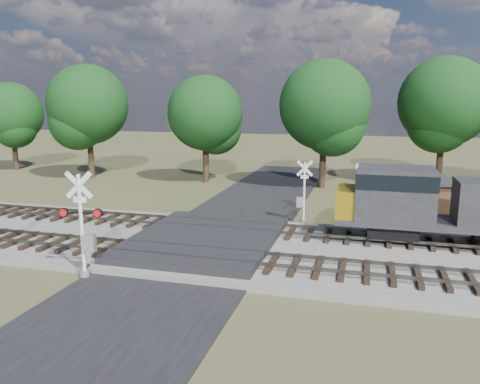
% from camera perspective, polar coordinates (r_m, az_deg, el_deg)
% --- Properties ---
extents(ground, '(160.00, 160.00, 0.00)m').
position_cam_1_polar(ground, '(23.62, -4.70, -7.03)').
color(ground, '#434A27').
rests_on(ground, ground).
extents(ballast_bed, '(140.00, 10.00, 0.30)m').
position_cam_1_polar(ballast_bed, '(22.83, 20.32, -7.97)').
color(ballast_bed, gray).
rests_on(ballast_bed, ground).
extents(road, '(7.00, 60.00, 0.08)m').
position_cam_1_polar(road, '(23.61, -4.70, -6.94)').
color(road, black).
rests_on(road, ground).
extents(crossing_panel, '(7.00, 9.00, 0.62)m').
position_cam_1_polar(crossing_panel, '(23.97, -4.30, -5.96)').
color(crossing_panel, '#262628').
rests_on(crossing_panel, ground).
extents(track_near, '(140.00, 2.60, 0.33)m').
position_cam_1_polar(track_near, '(20.81, 1.55, -8.34)').
color(track_near, black).
rests_on(track_near, ballast_bed).
extents(track_far, '(140.00, 2.60, 0.33)m').
position_cam_1_polar(track_far, '(25.46, 4.26, -4.70)').
color(track_far, black).
rests_on(track_far, ballast_bed).
extents(crossing_signal_near, '(1.82, 0.47, 4.56)m').
position_cam_1_polar(crossing_signal_near, '(20.42, -18.44, -4.95)').
color(crossing_signal_near, silver).
rests_on(crossing_signal_near, ground).
extents(crossing_signal_far, '(1.55, 0.42, 3.87)m').
position_cam_1_polar(crossing_signal_far, '(28.34, 7.65, -0.65)').
color(crossing_signal_far, silver).
rests_on(crossing_signal_far, ground).
extents(equipment_shed, '(4.34, 4.34, 2.73)m').
position_cam_1_polar(equipment_shed, '(30.52, 20.57, -0.85)').
color(equipment_shed, '#48361F').
rests_on(equipment_shed, ground).
extents(treeline, '(81.17, 12.44, 11.06)m').
position_cam_1_polar(treeline, '(40.90, 18.11, 9.65)').
color(treeline, black).
rests_on(treeline, ground).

